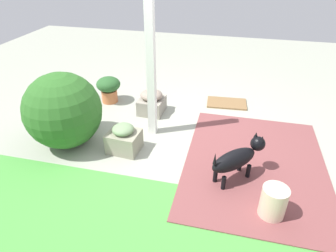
{
  "coord_description": "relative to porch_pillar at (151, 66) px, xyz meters",
  "views": [
    {
      "loc": [
        -0.74,
        3.61,
        2.47
      ],
      "look_at": [
        0.1,
        0.15,
        0.27
      ],
      "focal_mm": 31.49,
      "sensor_mm": 36.0,
      "label": 1
    }
  ],
  "objects": [
    {
      "name": "dog",
      "position": [
        -1.28,
        0.79,
        -0.75
      ],
      "size": [
        0.65,
        0.66,
        0.54
      ],
      "color": "black",
      "rests_on": "ground"
    },
    {
      "name": "brick_path",
      "position": [
        -1.53,
        0.45,
        -1.05
      ],
      "size": [
        1.8,
        2.4,
        0.02
      ],
      "primitive_type": "cube",
      "color": "brown",
      "rests_on": "ground"
    },
    {
      "name": "stone_planter_nearest",
      "position": [
        0.19,
        -0.6,
        -0.87
      ],
      "size": [
        0.42,
        0.46,
        0.41
      ],
      "color": "gray",
      "rests_on": "ground"
    },
    {
      "name": "ground_plane",
      "position": [
        -0.39,
        0.06,
        -1.06
      ],
      "size": [
        12.0,
        12.0,
        0.0
      ],
      "primitive_type": "plane",
      "color": "#9EA190"
    },
    {
      "name": "stone_planter_mid",
      "position": [
        0.25,
        0.55,
        -0.88
      ],
      "size": [
        0.45,
        0.4,
        0.41
      ],
      "color": "gray",
      "rests_on": "ground"
    },
    {
      "name": "porch_pillar",
      "position": [
        0.0,
        0.0,
        0.0
      ],
      "size": [
        0.11,
        0.11,
        2.13
      ],
      "primitive_type": "cube",
      "color": "white",
      "rests_on": "ground"
    },
    {
      "name": "terracotta_pot_broad",
      "position": [
        1.06,
        -0.81,
        -0.78
      ],
      "size": [
        0.43,
        0.43,
        0.47
      ],
      "color": "#C06A3F",
      "rests_on": "ground"
    },
    {
      "name": "ceramic_urn",
      "position": [
        -1.68,
        1.29,
        -0.88
      ],
      "size": [
        0.27,
        0.27,
        0.37
      ],
      "primitive_type": "cylinder",
      "color": "beige",
      "rests_on": "ground"
    },
    {
      "name": "round_shrub",
      "position": [
        1.11,
        0.57,
        -0.53
      ],
      "size": [
        1.06,
        1.06,
        1.06
      ],
      "primitive_type": "sphere",
      "color": "#2D6424",
      "rests_on": "ground"
    },
    {
      "name": "doormat",
      "position": [
        -1.04,
        -1.22,
        -1.05
      ],
      "size": [
        0.73,
        0.48,
        0.03
      ],
      "primitive_type": "cube",
      "rotation": [
        0.0,
        0.0,
        0.07
      ],
      "color": "olive",
      "rests_on": "ground"
    }
  ]
}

